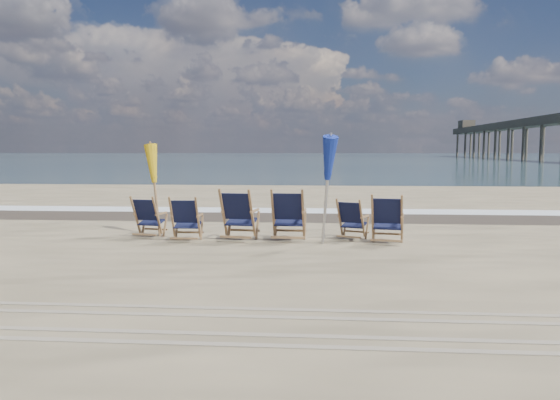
% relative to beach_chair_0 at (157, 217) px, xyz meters
% --- Properties ---
extents(ocean, '(400.00, 400.00, 0.00)m').
position_rel_beach_chair_0_xyz_m(ocean, '(2.67, 125.24, -0.46)').
color(ocean, '#324A54').
rests_on(ocean, ground).
extents(surf_foam, '(200.00, 1.40, 0.01)m').
position_rel_beach_chair_0_xyz_m(surf_foam, '(2.67, 5.54, -0.46)').
color(surf_foam, silver).
rests_on(surf_foam, ground).
extents(wet_sand_strip, '(200.00, 2.60, 0.00)m').
position_rel_beach_chair_0_xyz_m(wet_sand_strip, '(2.67, 4.04, -0.46)').
color(wet_sand_strip, '#42362A').
rests_on(wet_sand_strip, ground).
extents(tire_tracks, '(80.00, 1.30, 0.01)m').
position_rel_beach_chair_0_xyz_m(tire_tracks, '(2.67, -5.56, -0.45)').
color(tire_tracks, gray).
rests_on(tire_tracks, ground).
extents(beach_chair_0, '(0.69, 0.75, 0.92)m').
position_rel_beach_chair_0_xyz_m(beach_chair_0, '(0.00, 0.00, 0.00)').
color(beach_chair_0, black).
rests_on(beach_chair_0, ground).
extents(beach_chair_1, '(0.62, 0.70, 0.95)m').
position_rel_beach_chair_0_xyz_m(beach_chair_1, '(0.97, -0.39, 0.02)').
color(beach_chair_1, black).
rests_on(beach_chair_1, ground).
extents(beach_chair_2, '(0.81, 0.89, 1.11)m').
position_rel_beach_chair_0_xyz_m(beach_chair_2, '(2.07, -0.27, 0.09)').
color(beach_chair_2, black).
rests_on(beach_chair_2, ground).
extents(beach_chair_3, '(0.75, 0.83, 1.11)m').
position_rel_beach_chair_0_xyz_m(beach_chair_3, '(3.11, -0.21, 0.09)').
color(beach_chair_3, black).
rests_on(beach_chair_3, ground).
extents(beach_chair_4, '(0.76, 0.80, 0.88)m').
position_rel_beach_chair_0_xyz_m(beach_chair_4, '(4.32, 0.01, -0.02)').
color(beach_chair_4, black).
rests_on(beach_chair_4, ground).
extents(beach_chair_5, '(0.77, 0.84, 1.02)m').
position_rel_beach_chair_0_xyz_m(beach_chair_5, '(5.07, -0.42, 0.05)').
color(beach_chair_5, black).
rests_on(beach_chair_5, ground).
extents(umbrella_yellow, '(0.30, 0.30, 2.02)m').
position_rel_beach_chair_0_xyz_m(umbrella_yellow, '(-0.18, 0.50, 1.04)').
color(umbrella_yellow, olive).
rests_on(umbrella_yellow, ground).
extents(umbrella_blue, '(0.30, 0.30, 2.21)m').
position_rel_beach_chair_0_xyz_m(umbrella_blue, '(3.58, -0.63, 1.23)').
color(umbrella_blue, '#A5A5AD').
rests_on(umbrella_blue, ground).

